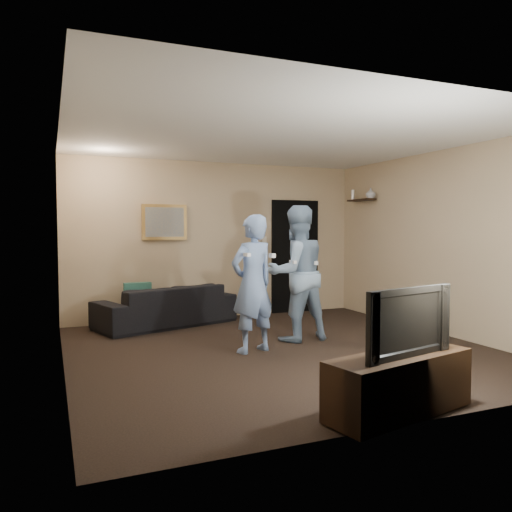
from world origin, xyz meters
name	(u,v)px	position (x,y,z in m)	size (l,w,h in m)	color
ground	(281,350)	(0.00, 0.00, 0.00)	(5.00, 5.00, 0.00)	black
ceiling	(281,137)	(0.00, 0.00, 2.60)	(5.00, 5.00, 0.04)	silver
wall_back	(217,240)	(0.00, 2.50, 1.30)	(5.00, 0.04, 2.60)	tan
wall_front	(423,254)	(0.00, -2.50, 1.30)	(5.00, 0.04, 2.60)	tan
wall_left	(62,248)	(-2.50, 0.00, 1.30)	(0.04, 5.00, 2.60)	tan
wall_right	(441,242)	(2.50, 0.00, 1.30)	(0.04, 5.00, 2.60)	tan
sofa	(166,305)	(-0.97, 2.08, 0.31)	(2.13, 0.83, 0.62)	black
throw_pillow	(138,296)	(-1.40, 2.08, 0.48)	(0.40, 0.13, 0.40)	#17463E
painting_frame	(164,222)	(-0.90, 2.48, 1.60)	(0.72, 0.05, 0.57)	olive
painting_canvas	(165,222)	(-0.90, 2.45, 1.60)	(0.62, 0.01, 0.47)	slate
doorway	(295,256)	(1.45, 2.47, 1.00)	(0.90, 0.06, 2.00)	black
light_switch	(264,240)	(0.85, 2.48, 1.30)	(0.08, 0.02, 0.12)	silver
wall_shelf	(361,200)	(2.39, 1.80, 1.99)	(0.20, 0.60, 0.03)	black
shelf_vase	(371,193)	(2.39, 1.53, 2.09)	(0.16, 0.16, 0.17)	#B4B3B8
shelf_figurine	(353,195)	(2.39, 2.06, 2.09)	(0.06, 0.06, 0.18)	silver
tv_console	(399,384)	(-0.04, -2.31, 0.25)	(1.33, 0.43, 0.47)	black
television	(400,321)	(-0.04, -2.31, 0.76)	(0.95, 0.13, 0.55)	black
wii_player_left	(253,284)	(-0.36, 0.04, 0.83)	(0.69, 0.57, 1.66)	#7493CA
wii_player_right	(296,273)	(0.42, 0.40, 0.90)	(0.91, 0.72, 1.80)	#7B96B4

